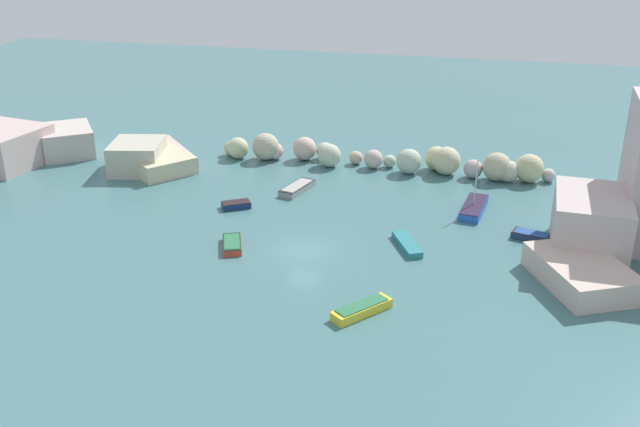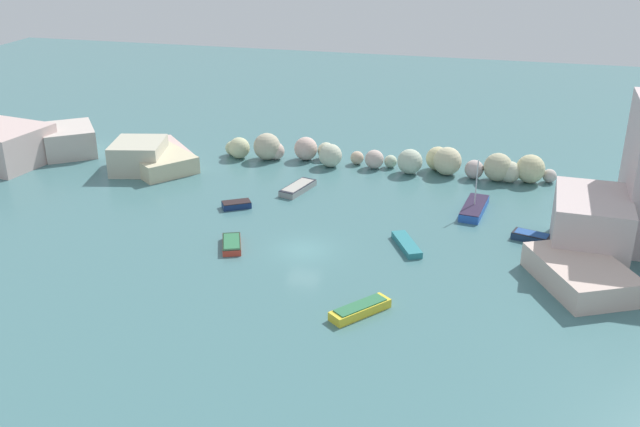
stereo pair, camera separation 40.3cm
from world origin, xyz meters
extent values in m
plane|color=#447376|center=(0.00, 0.00, 0.00)|extent=(160.00, 160.00, 0.00)
cube|color=beige|center=(-19.53, 14.47, 0.85)|extent=(9.89, 9.38, 1.70)
cube|color=beige|center=(-35.27, 11.76, 1.91)|extent=(9.38, 8.46, 3.83)
cube|color=beige|center=(-20.89, 13.53, 1.47)|extent=(5.94, 6.42, 2.94)
cube|color=beige|center=(-30.65, 16.51, 1.44)|extent=(7.84, 8.09, 2.88)
cube|color=beige|center=(-20.12, 16.18, 0.69)|extent=(10.07, 10.22, 1.38)
cube|color=beige|center=(-34.75, 16.03, 0.86)|extent=(7.42, 8.24, 1.71)
cube|color=beige|center=(20.99, 4.90, 2.32)|extent=(5.74, 7.87, 4.64)
cube|color=beige|center=(20.15, -0.55, 0.89)|extent=(8.01, 9.15, 1.79)
sphere|color=#B8C696|center=(-13.57, 20.29, 0.76)|extent=(1.52, 1.52, 1.52)
sphere|color=beige|center=(-12.50, 19.51, 1.11)|extent=(2.22, 2.22, 2.22)
sphere|color=#BAB194|center=(-9.55, 19.83, 1.40)|extent=(2.80, 2.80, 2.80)
sphere|color=beige|center=(-8.67, 20.11, 0.90)|extent=(1.79, 1.79, 1.79)
sphere|color=beige|center=(-5.62, 20.75, 1.21)|extent=(2.42, 2.42, 2.42)
sphere|color=beige|center=(-3.63, 21.50, 0.89)|extent=(1.78, 1.78, 1.78)
sphere|color=beige|center=(-2.63, 19.30, 1.17)|extent=(2.35, 2.35, 2.35)
sphere|color=#CAB194|center=(-0.16, 20.71, 0.68)|extent=(1.37, 1.37, 1.37)
sphere|color=beige|center=(1.77, 19.91, 0.95)|extent=(1.90, 1.90, 1.90)
sphere|color=beige|center=(3.34, 20.54, 0.65)|extent=(1.29, 1.29, 1.29)
sphere|color=#B7C5AC|center=(5.43, 19.27, 1.23)|extent=(2.47, 2.47, 2.47)
sphere|color=beige|center=(8.00, 21.00, 1.20)|extent=(2.39, 2.39, 2.39)
sphere|color=beige|center=(9.03, 19.90, 1.38)|extent=(2.77, 2.77, 2.77)
sphere|color=#C2AEA9|center=(11.67, 19.48, 0.91)|extent=(1.83, 1.83, 1.83)
sphere|color=#B8B490|center=(13.88, 19.37, 1.37)|extent=(2.73, 2.73, 2.73)
sphere|color=beige|center=(15.02, 19.27, 1.03)|extent=(2.05, 2.05, 2.05)
sphere|color=#C6C092|center=(16.89, 19.65, 1.37)|extent=(2.74, 2.74, 2.74)
sphere|color=beige|center=(18.74, 20.14, 0.65)|extent=(1.31, 1.31, 1.31)
cube|color=blue|center=(12.23, 10.90, 0.33)|extent=(2.34, 5.51, 0.67)
cube|color=#231932|center=(12.23, 10.90, 0.70)|extent=(2.29, 5.40, 0.06)
cylinder|color=silver|center=(12.23, 10.90, 2.72)|extent=(0.10, 0.10, 4.09)
cube|color=#CD3E2E|center=(-5.54, -0.95, 0.24)|extent=(2.52, 3.58, 0.48)
cube|color=#1A3020|center=(-5.54, -0.95, 0.51)|extent=(2.46, 3.51, 0.06)
cube|color=#2D7047|center=(-5.54, -0.95, 0.52)|extent=(2.14, 3.04, 0.08)
cube|color=gray|center=(-3.91, 11.87, 0.26)|extent=(2.60, 4.60, 0.53)
cube|color=#232630|center=(-3.91, 11.87, 0.56)|extent=(2.55, 4.51, 0.06)
cube|color=#ADA89E|center=(-3.91, 11.87, 0.57)|extent=(2.21, 3.91, 0.08)
cube|color=navy|center=(-8.01, 6.66, 0.26)|extent=(2.73, 2.33, 0.52)
cube|color=black|center=(-8.01, 6.66, 0.55)|extent=(2.67, 2.28, 0.06)
cube|color=yellow|center=(6.10, -8.17, 0.30)|extent=(3.67, 4.15, 0.61)
cube|color=#2D7047|center=(6.10, -8.17, 0.65)|extent=(3.12, 3.53, 0.08)
cube|color=navy|center=(16.98, 6.25, 0.26)|extent=(3.22, 2.09, 0.53)
cube|color=black|center=(16.98, 6.25, 0.56)|extent=(3.16, 2.05, 0.06)
cube|color=#234C93|center=(16.98, 6.25, 0.57)|extent=(2.74, 1.78, 0.08)
cube|color=teal|center=(7.60, 2.44, 0.25)|extent=(2.92, 4.31, 0.50)
camera|label=1|loc=(13.36, -48.12, 24.39)|focal=40.50mm
camera|label=2|loc=(13.75, -48.02, 24.39)|focal=40.50mm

